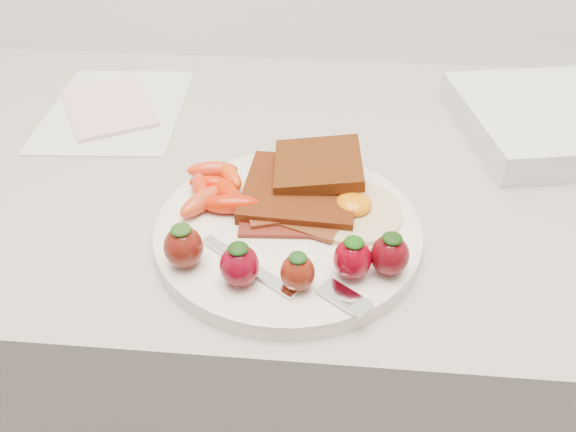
{
  "coord_description": "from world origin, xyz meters",
  "views": [
    {
      "loc": [
        0.05,
        1.12,
        1.28
      ],
      "look_at": [
        0.01,
        1.55,
        0.93
      ],
      "focal_mm": 35.0,
      "sensor_mm": 36.0,
      "label": 1
    }
  ],
  "objects": [
    {
      "name": "paper_sheet",
      "position": [
        -0.25,
        1.8,
        0.9
      ],
      "size": [
        0.2,
        0.26,
        0.0
      ],
      "primitive_type": "cube",
      "rotation": [
        0.0,
        0.0,
        0.07
      ],
      "color": "silver",
      "rests_on": "counter"
    },
    {
      "name": "counter",
      "position": [
        0.0,
        1.7,
        0.45
      ],
      "size": [
        2.0,
        0.6,
        0.9
      ],
      "primitive_type": "cube",
      "color": "gray",
      "rests_on": "ground"
    },
    {
      "name": "fried_egg",
      "position": [
        0.08,
        1.58,
        0.92
      ],
      "size": [
        0.14,
        0.14,
        0.02
      ],
      "color": "silver",
      "rests_on": "plate"
    },
    {
      "name": "appliance",
      "position": [
        0.37,
        1.8,
        0.92
      ],
      "size": [
        0.32,
        0.28,
        0.04
      ],
      "primitive_type": "cube",
      "rotation": [
        0.0,
        0.0,
        0.19
      ],
      "color": "silver",
      "rests_on": "counter"
    },
    {
      "name": "toast_upper",
      "position": [
        0.04,
        1.63,
        0.94
      ],
      "size": [
        0.1,
        0.1,
        0.02
      ],
      "primitive_type": "cube",
      "rotation": [
        0.0,
        -0.1,
        0.07
      ],
      "color": "black",
      "rests_on": "toast_lower"
    },
    {
      "name": "baby_carrots",
      "position": [
        -0.07,
        1.59,
        0.93
      ],
      "size": [
        0.09,
        0.11,
        0.02
      ],
      "color": "red",
      "rests_on": "plate"
    },
    {
      "name": "bacon_strips",
      "position": [
        0.01,
        1.55,
        0.92
      ],
      "size": [
        0.1,
        0.06,
        0.01
      ],
      "color": "#4D0409",
      "rests_on": "plate"
    },
    {
      "name": "plate",
      "position": [
        0.01,
        1.55,
        0.91
      ],
      "size": [
        0.27,
        0.27,
        0.02
      ],
      "primitive_type": "cylinder",
      "color": "silver",
      "rests_on": "counter"
    },
    {
      "name": "fork",
      "position": [
        0.02,
        1.47,
        0.92
      ],
      "size": [
        0.16,
        0.09,
        0.0
      ],
      "color": "white",
      "rests_on": "plate"
    },
    {
      "name": "toast_lower",
      "position": [
        0.02,
        1.6,
        0.93
      ],
      "size": [
        0.13,
        0.13,
        0.01
      ],
      "primitive_type": "cube",
      "rotation": [
        0.0,
        0.0,
        -0.06
      ],
      "color": "#3A1609",
      "rests_on": "plate"
    },
    {
      "name": "notepad",
      "position": [
        -0.26,
        1.8,
        0.91
      ],
      "size": [
        0.17,
        0.19,
        0.01
      ],
      "primitive_type": "cube",
      "rotation": [
        0.0,
        0.0,
        0.52
      ],
      "color": "beige",
      "rests_on": "paper_sheet"
    },
    {
      "name": "strawberries",
      "position": [
        0.02,
        1.48,
        0.94
      ],
      "size": [
        0.22,
        0.06,
        0.04
      ],
      "color": "#59120B",
      "rests_on": "plate"
    }
  ]
}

